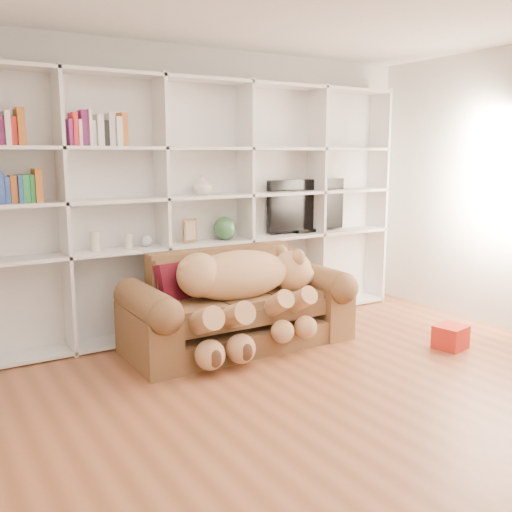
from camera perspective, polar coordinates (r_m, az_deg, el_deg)
floor at (r=3.94m, az=10.93°, el=-15.64°), size 5.00×5.00×0.00m
wall_back at (r=5.65m, az=-6.01°, el=6.58°), size 5.00×0.02×2.70m
bookshelf at (r=5.42m, az=-7.66°, el=5.93°), size 4.43×0.35×2.40m
sofa at (r=5.13m, az=-1.90°, el=-5.44°), size 2.01×0.87×0.84m
teddy_bear at (r=4.91m, az=-1.20°, el=-2.99°), size 1.45×0.81×0.84m
throw_pillow at (r=4.96m, az=-7.92°, el=-2.68°), size 0.38×0.25×0.37m
gift_box at (r=5.37m, az=18.88°, el=-7.68°), size 0.30×0.29×0.21m
tv at (r=6.18m, az=5.05°, el=4.98°), size 0.96×0.18×0.57m
picture_frame at (r=5.44m, az=-6.63°, el=2.56°), size 0.17×0.09×0.22m
green_vase at (r=5.60m, az=-3.12°, el=2.78°), size 0.23×0.23×0.23m
figurine_tall at (r=5.13m, az=-15.78°, el=1.39°), size 0.10×0.10×0.17m
figurine_short at (r=5.22m, az=-12.67°, el=1.44°), size 0.10×0.10×0.13m
snow_globe at (r=5.28m, az=-10.90°, el=1.50°), size 0.10×0.10×0.10m
shelf_vase at (r=5.46m, az=-5.39°, el=7.10°), size 0.22×0.22×0.19m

